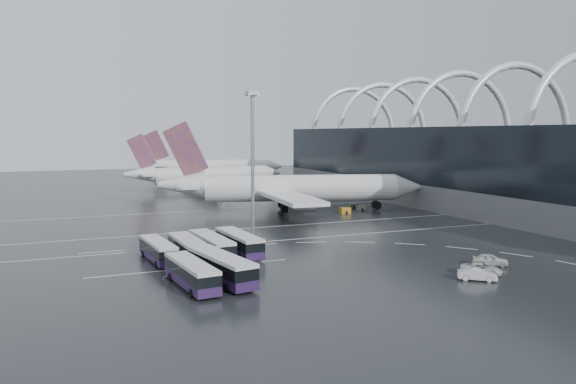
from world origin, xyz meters
name	(u,v)px	position (x,y,z in m)	size (l,w,h in m)	color
ground	(303,236)	(0.00, 0.00, 0.00)	(420.00, 420.00, 0.00)	black
terminal	(493,164)	(61.56, 19.84, 10.87)	(42.00, 160.00, 34.90)	#55595A
lane_marking_near	(307,238)	(0.00, -2.00, 0.01)	(120.00, 0.25, 0.01)	silver
lane_marking_mid	(278,226)	(0.00, 12.00, 0.01)	(120.00, 0.25, 0.01)	silver
lane_marking_far	(236,209)	(0.00, 40.00, 0.01)	(120.00, 0.25, 0.01)	silver
bus_bay_line_south	(191,268)	(-24.00, -16.00, 0.01)	(28.00, 0.25, 0.01)	silver
bus_bay_line_north	(169,247)	(-24.00, 0.00, 0.01)	(28.00, 0.25, 0.01)	silver
airliner_main	(288,189)	(10.15, 31.18, 5.34)	(61.87, 53.55, 21.32)	silver
airliner_gate_b	(204,176)	(4.48, 89.56, 4.61)	(52.88, 47.69, 18.41)	silver
airliner_gate_c	(210,167)	(16.28, 125.78, 4.96)	(55.35, 50.23, 19.83)	silver
bus_row_near_a	(158,250)	(-27.38, -9.79, 1.64)	(3.73, 12.29, 2.98)	#23133D
bus_row_near_b	(189,249)	(-23.34, -12.00, 1.83)	(3.60, 13.62, 3.33)	#23133D
bus_row_near_c	(211,246)	(-19.65, -10.51, 1.81)	(3.96, 13.58, 3.30)	#23133D
bus_row_near_d	(239,243)	(-15.13, -9.94, 1.81)	(3.83, 13.50, 3.29)	#23133D
bus_row_far_a	(191,273)	(-26.08, -25.44, 1.74)	(4.16, 13.09, 3.17)	#23133D
bus_row_far_b	(221,267)	(-22.07, -24.41, 1.89)	(5.48, 14.32, 3.45)	#23133D
van_curve_a	(481,269)	(10.50, -34.04, 0.74)	(2.45, 5.31, 1.48)	silver
van_curve_b	(490,260)	(15.26, -30.50, 0.82)	(1.93, 4.79, 1.63)	silver
van_curve_c	(477,274)	(7.93, -36.22, 0.79)	(1.67, 4.79, 1.58)	silver
floodlight_mast	(252,145)	(-7.72, 4.94, 16.30)	(1.99, 1.99, 25.92)	gray
gse_cart_belly_a	(345,210)	(21.09, 22.91, 0.65)	(2.39, 1.41, 1.30)	#AD7617
gse_cart_belly_b	(353,206)	(27.45, 30.54, 0.52)	(1.90, 1.13, 1.04)	slate
gse_cart_belly_d	(361,208)	(27.11, 26.02, 0.61)	(2.22, 1.31, 1.21)	slate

